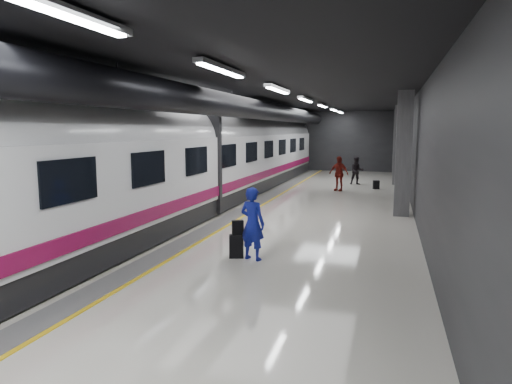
% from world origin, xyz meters
% --- Properties ---
extents(ground, '(40.00, 40.00, 0.00)m').
position_xyz_m(ground, '(0.00, 0.00, 0.00)').
color(ground, beige).
rests_on(ground, ground).
extents(platform_hall, '(10.02, 40.02, 4.51)m').
position_xyz_m(platform_hall, '(-0.29, 0.96, 3.54)').
color(platform_hall, black).
rests_on(platform_hall, ground).
extents(train, '(3.05, 38.00, 4.05)m').
position_xyz_m(train, '(-3.25, -0.00, 2.07)').
color(train, black).
rests_on(train, ground).
extents(traveler_main, '(0.74, 0.59, 1.77)m').
position_xyz_m(traveler_main, '(0.97, -5.03, 0.89)').
color(traveler_main, '#1617A8').
rests_on(traveler_main, ground).
extents(suitcase_main, '(0.40, 0.31, 0.57)m').
position_xyz_m(suitcase_main, '(0.54, -4.98, 0.28)').
color(suitcase_main, black).
rests_on(suitcase_main, ground).
extents(shoulder_bag, '(0.31, 0.26, 0.36)m').
position_xyz_m(shoulder_bag, '(0.57, -4.95, 0.75)').
color(shoulder_bag, black).
rests_on(shoulder_bag, suitcase_main).
extents(traveler_far_a, '(0.89, 0.77, 1.60)m').
position_xyz_m(traveler_far_a, '(2.31, 11.26, 0.80)').
color(traveler_far_a, black).
rests_on(traveler_far_a, ground).
extents(traveler_far_b, '(1.13, 0.77, 1.78)m').
position_xyz_m(traveler_far_b, '(1.60, 8.27, 0.89)').
color(traveler_far_b, maroon).
rests_on(traveler_far_b, ground).
extents(suitcase_far, '(0.36, 0.30, 0.46)m').
position_xyz_m(suitcase_far, '(3.45, 9.53, 0.23)').
color(suitcase_far, black).
rests_on(suitcase_far, ground).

